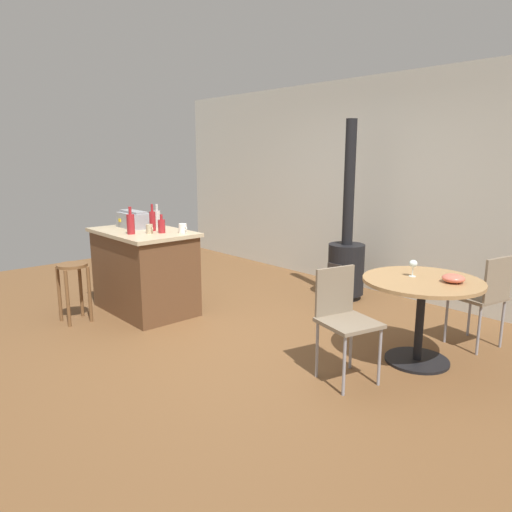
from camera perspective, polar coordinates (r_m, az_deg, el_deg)
name	(u,v)px	position (r m, az deg, el deg)	size (l,w,h in m)	color
ground_plane	(227,338)	(4.72, -3.52, -9.69)	(8.80, 8.80, 0.00)	brown
back_wall	(383,186)	(6.29, 14.89, 8.03)	(8.00, 0.10, 2.70)	beige
kitchen_island	(145,271)	(5.51, -13.16, -1.73)	(1.23, 0.78, 0.92)	brown
wooden_stool	(73,280)	(5.37, -20.97, -2.73)	(0.31, 0.31, 0.63)	brown
dining_table	(421,299)	(4.24, 19.12, -4.89)	(0.98, 0.98, 0.73)	black
folding_chair_near	(484,294)	(4.79, 25.54, -4.06)	(0.47, 0.47, 0.87)	#7F705B
folding_chair_far	(343,315)	(3.80, 10.40, -6.89)	(0.48, 0.48, 0.88)	#7F705B
wood_stove	(346,257)	(5.92, 10.72, -0.12)	(0.44, 0.45, 2.15)	black
toolbox	(134,220)	(5.65, -14.39, 4.23)	(0.43, 0.24, 0.20)	gray
bottle_0	(131,224)	(5.19, -14.73, 3.77)	(0.08, 0.08, 0.29)	maroon
bottle_1	(162,226)	(5.20, -11.20, 3.56)	(0.08, 0.08, 0.20)	maroon
bottle_2	(157,219)	(5.58, -11.72, 4.39)	(0.08, 0.08, 0.27)	#B7B2AD
bottle_3	(153,221)	(5.36, -12.24, 4.16)	(0.07, 0.07, 0.29)	maroon
cup_0	(183,228)	(5.17, -8.72, 3.29)	(0.12, 0.09, 0.10)	white
cup_1	(150,229)	(5.20, -12.58, 3.18)	(0.11, 0.07, 0.10)	tan
wine_glass	(413,264)	(4.24, 18.24, -0.94)	(0.07, 0.07, 0.14)	silver
serving_bowl	(453,278)	(4.17, 22.49, -2.47)	(0.18, 0.18, 0.07)	#DB6651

